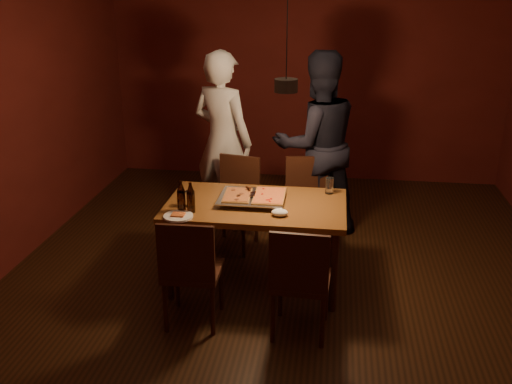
# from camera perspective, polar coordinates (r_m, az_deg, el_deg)

# --- Properties ---
(room_shell) EXTENTS (6.00, 6.00, 6.00)m
(room_shell) POSITION_cam_1_polar(r_m,az_deg,el_deg) (4.51, 2.94, 6.21)
(room_shell) COLOR #331B0E
(room_shell) RESTS_ON ground
(dining_table) EXTENTS (1.50, 0.90, 0.75)m
(dining_table) POSITION_cam_1_polar(r_m,az_deg,el_deg) (4.81, 0.00, -1.94)
(dining_table) COLOR brown
(dining_table) RESTS_ON floor
(chair_far_left) EXTENTS (0.50, 0.50, 0.49)m
(chair_far_left) POSITION_cam_1_polar(r_m,az_deg,el_deg) (5.60, -2.01, -0.14)
(chair_far_left) COLOR #38190F
(chair_far_left) RESTS_ON floor
(chair_far_right) EXTENTS (0.49, 0.49, 0.49)m
(chair_far_right) POSITION_cam_1_polar(r_m,az_deg,el_deg) (5.59, 5.19, -0.25)
(chair_far_right) COLOR #38190F
(chair_far_right) RESTS_ON floor
(chair_near_left) EXTENTS (0.43, 0.43, 0.49)m
(chair_near_left) POSITION_cam_1_polar(r_m,az_deg,el_deg) (4.28, -6.62, -7.13)
(chair_near_left) COLOR #38190F
(chair_near_left) RESTS_ON floor
(chair_near_right) EXTENTS (0.44, 0.44, 0.49)m
(chair_near_right) POSITION_cam_1_polar(r_m,az_deg,el_deg) (4.13, 4.43, -8.11)
(chair_near_right) COLOR #38190F
(chair_near_right) RESTS_ON floor
(pizza_tray) EXTENTS (0.59, 0.50, 0.05)m
(pizza_tray) POSITION_cam_1_polar(r_m,az_deg,el_deg) (4.81, -0.39, -0.70)
(pizza_tray) COLOR silver
(pizza_tray) RESTS_ON dining_table
(pizza_meat) EXTENTS (0.24, 0.36, 0.02)m
(pizza_meat) POSITION_cam_1_polar(r_m,az_deg,el_deg) (4.80, -1.88, -0.29)
(pizza_meat) COLOR maroon
(pizza_meat) RESTS_ON pizza_tray
(pizza_cheese) EXTENTS (0.27, 0.41, 0.02)m
(pizza_cheese) POSITION_cam_1_polar(r_m,az_deg,el_deg) (4.79, 1.35, -0.36)
(pizza_cheese) COLOR gold
(pizza_cheese) RESTS_ON pizza_tray
(spatula) EXTENTS (0.18, 0.26, 0.04)m
(spatula) POSITION_cam_1_polar(r_m,az_deg,el_deg) (4.81, -0.36, -0.20)
(spatula) COLOR silver
(spatula) RESTS_ON pizza_tray
(beer_bottle_a) EXTENTS (0.07, 0.07, 0.26)m
(beer_bottle_a) POSITION_cam_1_polar(r_m,az_deg,el_deg) (4.61, -7.50, -0.41)
(beer_bottle_a) COLOR black
(beer_bottle_a) RESTS_ON dining_table
(beer_bottle_b) EXTENTS (0.07, 0.07, 0.25)m
(beer_bottle_b) POSITION_cam_1_polar(r_m,az_deg,el_deg) (4.59, -6.54, -0.55)
(beer_bottle_b) COLOR black
(beer_bottle_b) RESTS_ON dining_table
(water_glass_left) EXTENTS (0.08, 0.08, 0.13)m
(water_glass_left) POSITION_cam_1_polar(r_m,az_deg,el_deg) (4.73, -6.62, -0.67)
(water_glass_left) COLOR silver
(water_glass_left) RESTS_ON dining_table
(water_glass_right) EXTENTS (0.07, 0.07, 0.14)m
(water_glass_right) POSITION_cam_1_polar(r_m,az_deg,el_deg) (5.01, 7.35, 0.63)
(water_glass_right) COLOR silver
(water_glass_right) RESTS_ON dining_table
(plate_slice) EXTENTS (0.23, 0.23, 0.03)m
(plate_slice) POSITION_cam_1_polar(r_m,az_deg,el_deg) (4.54, -7.78, -2.40)
(plate_slice) COLOR white
(plate_slice) RESTS_ON dining_table
(napkin) EXTENTS (0.13, 0.10, 0.06)m
(napkin) POSITION_cam_1_polar(r_m,az_deg,el_deg) (4.52, 2.38, -2.07)
(napkin) COLOR white
(napkin) RESTS_ON dining_table
(diner_white) EXTENTS (0.81, 0.69, 1.87)m
(diner_white) POSITION_cam_1_polar(r_m,az_deg,el_deg) (5.96, -3.35, 5.12)
(diner_white) COLOR silver
(diner_white) RESTS_ON floor
(diner_dark) EXTENTS (1.12, 1.01, 1.88)m
(diner_dark) POSITION_cam_1_polar(r_m,az_deg,el_deg) (5.82, 6.11, 4.74)
(diner_dark) COLOR black
(diner_dark) RESTS_ON floor
(pendant_lamp) EXTENTS (0.18, 0.18, 1.10)m
(pendant_lamp) POSITION_cam_1_polar(r_m,az_deg,el_deg) (4.44, 3.02, 10.72)
(pendant_lamp) COLOR black
(pendant_lamp) RESTS_ON ceiling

